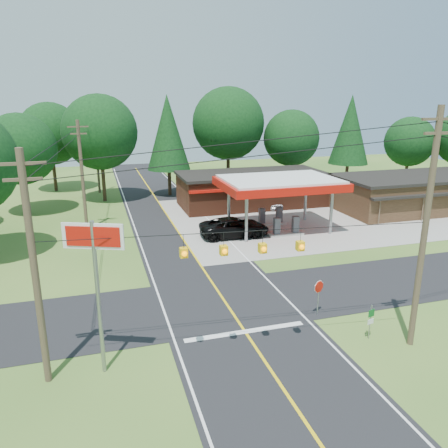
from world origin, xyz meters
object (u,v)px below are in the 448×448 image
object	(u,v)px
suv_car	(234,227)
sedan_car	(274,202)
gas_canopy	(279,185)
big_stop_sign	(95,262)
octagonal_stop_sign	(319,290)

from	to	relation	value
suv_car	sedan_car	distance (m)	11.56
gas_canopy	suv_car	xyz separation A→B (m)	(-4.50, -0.79, -3.42)
big_stop_sign	gas_canopy	bearing A→B (deg)	48.11
suv_car	big_stop_sign	world-z (taller)	big_stop_sign
sedan_car	octagonal_stop_sign	bearing A→B (deg)	-93.87
gas_canopy	big_stop_sign	distance (m)	24.21
suv_car	sedan_car	world-z (taller)	suv_car
gas_canopy	sedan_car	world-z (taller)	gas_canopy
octagonal_stop_sign	sedan_car	bearing A→B (deg)	72.66
sedan_car	octagonal_stop_sign	world-z (taller)	octagonal_stop_sign
suv_car	octagonal_stop_sign	xyz separation A→B (m)	(0.00, -15.22, 0.72)
gas_canopy	octagonal_stop_sign	world-z (taller)	gas_canopy
gas_canopy	sedan_car	distance (m)	9.28
big_stop_sign	suv_car	bearing A→B (deg)	55.91
gas_canopy	big_stop_sign	bearing A→B (deg)	-131.89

